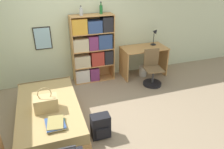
{
  "coord_description": "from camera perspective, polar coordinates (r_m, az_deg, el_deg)",
  "views": [
    {
      "loc": [
        -0.69,
        -3.43,
        2.66
      ],
      "look_at": [
        0.54,
        0.2,
        0.75
      ],
      "focal_mm": 35.0,
      "sensor_mm": 36.0,
      "label": 1
    }
  ],
  "objects": [
    {
      "name": "ground_plane",
      "position": [
        4.39,
        -5.91,
        -10.91
      ],
      "size": [
        14.0,
        14.0,
        0.0
      ],
      "primitive_type": "plane",
      "color": "gray"
    },
    {
      "name": "bed",
      "position": [
        4.22,
        -16.03,
        -9.98
      ],
      "size": [
        1.09,
        1.98,
        0.44
      ],
      "color": "tan",
      "rests_on": "ground_plane"
    },
    {
      "name": "waste_bin",
      "position": [
        5.9,
        8.07,
        0.94
      ],
      "size": [
        0.21,
        0.21,
        0.28
      ],
      "color": "#B7B2A8",
      "rests_on": "ground_plane"
    },
    {
      "name": "desk_lamp",
      "position": [
        5.9,
        11.22,
        10.4
      ],
      "size": [
        0.2,
        0.15,
        0.45
      ],
      "color": "black",
      "rests_on": "desk"
    },
    {
      "name": "desk_chair",
      "position": [
        5.46,
        10.47,
        0.21
      ],
      "size": [
        0.46,
        0.46,
        0.87
      ],
      "color": "black",
      "rests_on": "ground_plane"
    },
    {
      "name": "bottle_green",
      "position": [
        5.1,
        -8.09,
        15.93
      ],
      "size": [
        0.08,
        0.08,
        0.21
      ],
      "color": "#B7BCC1",
      "rests_on": "bookcase"
    },
    {
      "name": "handbag",
      "position": [
        3.88,
        -16.88,
        -7.22
      ],
      "size": [
        0.39,
        0.24,
        0.44
      ],
      "color": "tan",
      "rests_on": "bed"
    },
    {
      "name": "bottle_brown",
      "position": [
        5.25,
        -2.89,
        16.67
      ],
      "size": [
        0.07,
        0.07,
        0.27
      ],
      "color": "#1E6B2D",
      "rests_on": "bookcase"
    },
    {
      "name": "book_stack_on_bed",
      "position": [
        3.55,
        -14.54,
        -12.39
      ],
      "size": [
        0.31,
        0.37,
        0.06
      ],
      "color": "#427A4C",
      "rests_on": "bed"
    },
    {
      "name": "desk",
      "position": [
        5.81,
        8.26,
        4.74
      ],
      "size": [
        1.16,
        0.64,
        0.78
      ],
      "color": "tan",
      "rests_on": "ground_plane"
    },
    {
      "name": "bookcase",
      "position": [
        5.37,
        -5.25,
        6.79
      ],
      "size": [
        1.02,
        0.35,
        1.66
      ],
      "color": "tan",
      "rests_on": "ground_plane"
    },
    {
      "name": "backpack",
      "position": [
        3.82,
        -3.01,
        -13.35
      ],
      "size": [
        0.32,
        0.24,
        0.43
      ],
      "color": "black",
      "rests_on": "ground_plane"
    },
    {
      "name": "wall_back",
      "position": [
        5.38,
        -10.95,
        11.4
      ],
      "size": [
        10.0,
        0.09,
        2.6
      ],
      "color": "beige",
      "rests_on": "ground_plane"
    }
  ]
}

